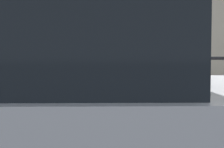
% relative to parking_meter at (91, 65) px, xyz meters
% --- Properties ---
extents(sidewalk_curb, '(36.00, 3.07, 0.14)m').
position_rel_parking_meter_xyz_m(sidewalk_curb, '(0.20, 1.15, -1.16)').
color(sidewalk_curb, gray).
rests_on(sidewalk_curb, ground).
extents(parking_meter, '(0.17, 0.18, 1.50)m').
position_rel_parking_meter_xyz_m(parking_meter, '(0.00, 0.00, 0.00)').
color(parking_meter, slate).
rests_on(parking_meter, sidewalk_curb).
extents(pedestrian_at_meter, '(0.60, 0.66, 1.64)m').
position_rel_parking_meter_xyz_m(pedestrian_at_meter, '(0.58, 0.19, -0.16)').
color(pedestrian_at_meter, brown).
rests_on(pedestrian_at_meter, sidewalk_curb).
extents(parked_hatchback_silver, '(4.01, 1.78, 1.81)m').
position_rel_parking_meter_xyz_m(parked_hatchback_silver, '(-0.42, -1.47, -0.31)').
color(parked_hatchback_silver, '#B7BABF').
rests_on(parked_hatchback_silver, ground).
extents(background_railing, '(24.06, 0.06, 1.17)m').
position_rel_parking_meter_xyz_m(background_railing, '(0.20, 2.48, -0.26)').
color(background_railing, black).
rests_on(background_railing, sidewalk_curb).
extents(backdrop_wall, '(32.00, 0.50, 3.47)m').
position_rel_parking_meter_xyz_m(backdrop_wall, '(0.20, 4.73, 0.51)').
color(backdrop_wall, '#ADA38E').
rests_on(backdrop_wall, ground).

